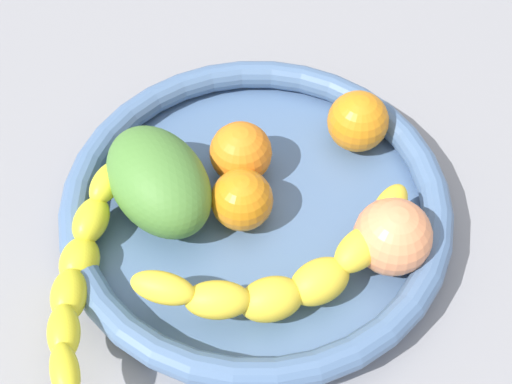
% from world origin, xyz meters
% --- Properties ---
extents(kitchen_counter, '(1.20, 1.20, 0.03)m').
position_xyz_m(kitchen_counter, '(0.00, 0.00, 0.01)').
color(kitchen_counter, gray).
rests_on(kitchen_counter, ground).
extents(fruit_bowl, '(0.35, 0.35, 0.04)m').
position_xyz_m(fruit_bowl, '(0.00, 0.00, 0.05)').
color(fruit_bowl, '#4C6A94').
rests_on(fruit_bowl, kitchen_counter).
extents(banana_draped_left, '(0.16, 0.22, 0.05)m').
position_xyz_m(banana_draped_left, '(-0.15, 0.01, 0.07)').
color(banana_draped_left, yellow).
rests_on(banana_draped_left, fruit_bowl).
extents(banana_draped_right, '(0.25, 0.09, 0.05)m').
position_xyz_m(banana_draped_right, '(-0.01, -0.09, 0.08)').
color(banana_draped_right, yellow).
rests_on(banana_draped_right, fruit_bowl).
extents(orange_front, '(0.05, 0.05, 0.05)m').
position_xyz_m(orange_front, '(-0.01, -0.00, 0.07)').
color(orange_front, orange).
rests_on(orange_front, fruit_bowl).
extents(orange_mid_left, '(0.06, 0.06, 0.06)m').
position_xyz_m(orange_mid_left, '(0.12, 0.03, 0.07)').
color(orange_mid_left, orange).
rests_on(orange_mid_left, fruit_bowl).
extents(orange_mid_right, '(0.06, 0.06, 0.06)m').
position_xyz_m(orange_mid_right, '(0.01, 0.05, 0.07)').
color(orange_mid_right, orange).
rests_on(orange_mid_right, fruit_bowl).
extents(mango_green, '(0.09, 0.13, 0.07)m').
position_xyz_m(mango_green, '(-0.07, 0.05, 0.08)').
color(mango_green, '#4E8537').
rests_on(mango_green, fruit_bowl).
extents(peach_blush, '(0.07, 0.07, 0.07)m').
position_xyz_m(peach_blush, '(0.08, -0.09, 0.08)').
color(peach_blush, '#F7935E').
rests_on(peach_blush, fruit_bowl).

